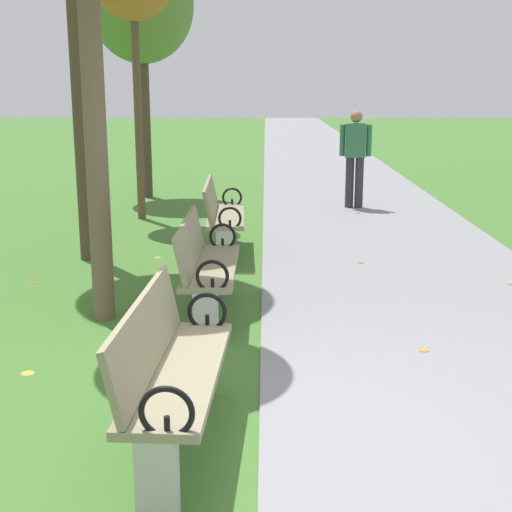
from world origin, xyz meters
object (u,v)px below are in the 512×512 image
park_bench_1 (171,370)px  park_bench_2 (206,265)px  park_bench_3 (222,215)px  pedestrian_walking (355,154)px  tree_4 (141,6)px

park_bench_1 → park_bench_2: bearing=90.0°
park_bench_1 → park_bench_3: bearing=90.0°
park_bench_2 → pedestrian_walking: pedestrian_walking is taller
park_bench_1 → pedestrian_walking: pedestrian_walking is taller
park_bench_1 → park_bench_2: same height
park_bench_3 → pedestrian_walking: pedestrian_walking is taller
park_bench_1 → pedestrian_walking: size_ratio=1.00×
park_bench_2 → park_bench_3: bearing=90.0°
pedestrian_walking → park_bench_2: bearing=-109.2°
park_bench_1 → park_bench_2: 2.43m
park_bench_1 → tree_4: tree_4 is taller
park_bench_2 → tree_4: size_ratio=0.36×
park_bench_3 → pedestrian_walking: (2.04, 3.36, 0.44)m
park_bench_1 → park_bench_3: same height
tree_4 → pedestrian_walking: bearing=-18.4°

